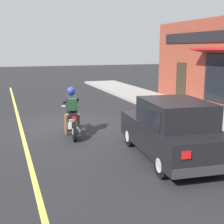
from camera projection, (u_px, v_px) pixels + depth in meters
ground_plane at (72, 127)px, 11.49m from camera, size 80.00×80.00×0.00m
sidewalk_curb at (163, 103)px, 16.00m from camera, size 2.60×22.00×0.14m
lane_stripe at (17, 114)px, 13.67m from camera, size 0.12×19.80×0.01m
motorcycle_with_rider at (72, 115)px, 10.22m from camera, size 0.61×2.02×1.62m
car_hatchback at (172, 130)px, 8.08m from camera, size 1.97×3.91×1.57m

